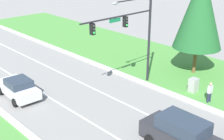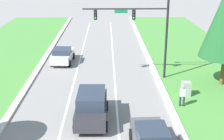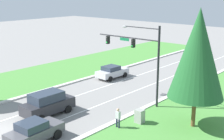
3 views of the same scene
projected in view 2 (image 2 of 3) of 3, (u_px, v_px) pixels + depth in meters
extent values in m
cylinder|color=black|center=(166.00, 37.00, 27.01)|extent=(0.20, 0.20, 7.63)
cylinder|color=black|center=(125.00, 9.00, 26.15)|extent=(7.20, 0.12, 0.12)
cube|color=#147042|center=(121.00, 11.00, 26.22)|extent=(1.10, 0.04, 0.28)
cube|color=black|center=(134.00, 15.00, 26.33)|extent=(0.28, 0.32, 0.80)
sphere|color=#2D2D2D|center=(134.00, 12.00, 26.09)|extent=(0.16, 0.16, 0.16)
sphere|color=#2D2D2D|center=(134.00, 15.00, 26.17)|extent=(0.16, 0.16, 0.16)
sphere|color=#23D647|center=(134.00, 18.00, 26.24)|extent=(0.16, 0.16, 0.16)
cube|color=black|center=(95.00, 15.00, 26.27)|extent=(0.28, 0.32, 0.80)
sphere|color=#2D2D2D|center=(95.00, 12.00, 26.03)|extent=(0.16, 0.16, 0.16)
sphere|color=#2D2D2D|center=(95.00, 15.00, 26.11)|extent=(0.16, 0.16, 0.16)
sphere|color=#23D647|center=(95.00, 18.00, 26.19)|extent=(0.16, 0.16, 0.16)
cube|color=silver|center=(63.00, 56.00, 32.47)|extent=(2.04, 4.37, 0.73)
cube|color=#283342|center=(62.00, 51.00, 32.02)|extent=(1.75, 2.01, 0.52)
cylinder|color=black|center=(73.00, 56.00, 33.82)|extent=(0.27, 0.67, 0.66)
cylinder|color=black|center=(57.00, 56.00, 33.87)|extent=(0.27, 0.67, 0.66)
cylinder|color=black|center=(70.00, 63.00, 31.31)|extent=(0.27, 0.67, 0.66)
cylinder|color=black|center=(52.00, 63.00, 31.35)|extent=(0.27, 0.67, 0.66)
cube|color=#283342|center=(152.00, 133.00, 16.57)|extent=(1.74, 1.96, 0.56)
cylinder|color=black|center=(162.00, 134.00, 18.42)|extent=(0.27, 0.75, 0.73)
cylinder|color=black|center=(132.00, 135.00, 18.30)|extent=(0.27, 0.75, 0.73)
cube|color=#28282D|center=(92.00, 109.00, 20.52)|extent=(2.01, 4.71, 0.95)
cube|color=#283342|center=(91.00, 98.00, 20.12)|extent=(1.79, 2.84, 0.79)
cylinder|color=black|center=(106.00, 106.00, 22.05)|extent=(0.25, 0.69, 0.69)
cylinder|color=black|center=(80.00, 106.00, 22.04)|extent=(0.25, 0.69, 0.69)
cylinder|color=black|center=(106.00, 126.00, 19.30)|extent=(0.25, 0.69, 0.69)
cylinder|color=black|center=(75.00, 126.00, 19.29)|extent=(0.25, 0.69, 0.69)
cube|color=#9E9E99|center=(186.00, 89.00, 24.26)|extent=(0.70, 0.60, 1.21)
cylinder|color=#232842|center=(180.00, 102.00, 22.54)|extent=(0.14, 0.14, 0.84)
cylinder|color=#232842|center=(184.00, 102.00, 22.53)|extent=(0.14, 0.14, 0.84)
cube|color=#B7B7BC|center=(183.00, 92.00, 22.30)|extent=(0.40, 0.25, 0.60)
sphere|color=tan|center=(183.00, 87.00, 22.15)|extent=(0.22, 0.22, 0.22)
cylinder|color=brown|center=(223.00, 71.00, 26.27)|extent=(0.32, 0.32, 2.54)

